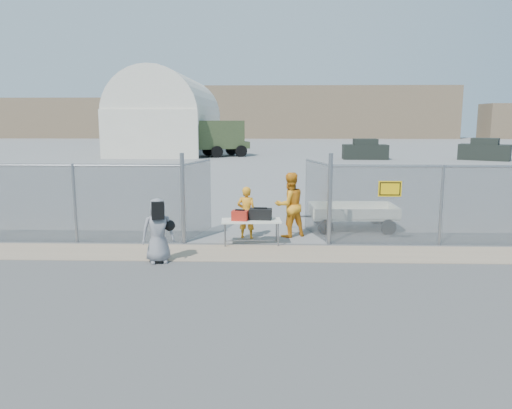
{
  "coord_description": "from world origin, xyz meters",
  "views": [
    {
      "loc": [
        0.41,
        -11.37,
        3.4
      ],
      "look_at": [
        0.0,
        2.0,
        1.1
      ],
      "focal_mm": 35.0,
      "sensor_mm": 36.0,
      "label": 1
    }
  ],
  "objects_px": {
    "folding_table": "(251,232)",
    "security_worker_left": "(246,213)",
    "visitor": "(158,231)",
    "utility_trailer": "(353,216)",
    "security_worker_right": "(290,205)"
  },
  "relations": [
    {
      "from": "folding_table",
      "to": "visitor",
      "type": "distance_m",
      "value": 2.84
    },
    {
      "from": "security_worker_right",
      "to": "utility_trailer",
      "type": "relative_size",
      "value": 0.56
    },
    {
      "from": "folding_table",
      "to": "security_worker_left",
      "type": "xyz_separation_m",
      "value": [
        -0.16,
        0.69,
        0.41
      ]
    },
    {
      "from": "visitor",
      "to": "utility_trailer",
      "type": "bearing_deg",
      "value": 18.76
    },
    {
      "from": "folding_table",
      "to": "security_worker_right",
      "type": "height_order",
      "value": "security_worker_right"
    },
    {
      "from": "visitor",
      "to": "utility_trailer",
      "type": "height_order",
      "value": "visitor"
    },
    {
      "from": "visitor",
      "to": "security_worker_right",
      "type": "bearing_deg",
      "value": 23.23
    },
    {
      "from": "security_worker_right",
      "to": "security_worker_left",
      "type": "bearing_deg",
      "value": -14.41
    },
    {
      "from": "folding_table",
      "to": "visitor",
      "type": "height_order",
      "value": "visitor"
    },
    {
      "from": "utility_trailer",
      "to": "folding_table",
      "type": "bearing_deg",
      "value": -148.85
    },
    {
      "from": "folding_table",
      "to": "utility_trailer",
      "type": "bearing_deg",
      "value": 28.35
    },
    {
      "from": "folding_table",
      "to": "security_worker_left",
      "type": "height_order",
      "value": "security_worker_left"
    },
    {
      "from": "security_worker_right",
      "to": "visitor",
      "type": "xyz_separation_m",
      "value": [
        -3.23,
        -2.75,
        -0.16
      ]
    },
    {
      "from": "security_worker_left",
      "to": "visitor",
      "type": "distance_m",
      "value": 3.19
    },
    {
      "from": "security_worker_left",
      "to": "visitor",
      "type": "relative_size",
      "value": 0.97
    }
  ]
}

